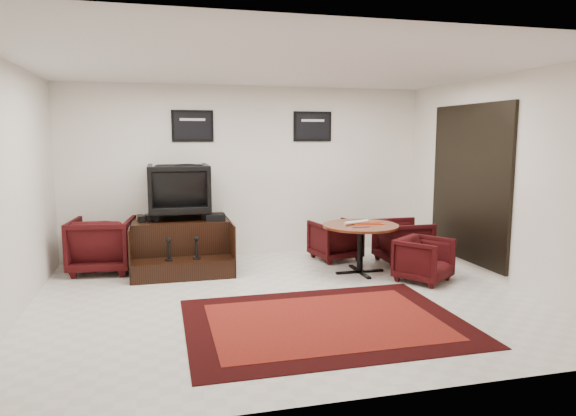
{
  "coord_description": "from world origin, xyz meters",
  "views": [
    {
      "loc": [
        -1.44,
        -5.93,
        2.0
      ],
      "look_at": [
        0.28,
        0.9,
        1.0
      ],
      "focal_mm": 32.0,
      "sensor_mm": 36.0,
      "label": 1
    }
  ],
  "objects_px": {
    "shine_chair": "(179,188)",
    "meeting_table": "(360,231)",
    "table_chair_window": "(403,239)",
    "armchair_side": "(102,242)",
    "shine_podium": "(181,245)",
    "table_chair_back": "(335,238)",
    "table_chair_corner": "(424,258)"
  },
  "relations": [
    {
      "from": "shine_chair",
      "to": "meeting_table",
      "type": "height_order",
      "value": "shine_chair"
    },
    {
      "from": "table_chair_window",
      "to": "armchair_side",
      "type": "bearing_deg",
      "value": 82.17
    },
    {
      "from": "shine_podium",
      "to": "meeting_table",
      "type": "distance_m",
      "value": 2.72
    },
    {
      "from": "table_chair_back",
      "to": "meeting_table",
      "type": "bearing_deg",
      "value": 84.25
    },
    {
      "from": "shine_podium",
      "to": "table_chair_window",
      "type": "height_order",
      "value": "table_chair_window"
    },
    {
      "from": "shine_podium",
      "to": "table_chair_corner",
      "type": "distance_m",
      "value": 3.59
    },
    {
      "from": "table_chair_window",
      "to": "table_chair_corner",
      "type": "height_order",
      "value": "table_chair_window"
    },
    {
      "from": "shine_chair",
      "to": "table_chair_corner",
      "type": "bearing_deg",
      "value": 151.76
    },
    {
      "from": "table_chair_back",
      "to": "table_chair_corner",
      "type": "distance_m",
      "value": 1.69
    },
    {
      "from": "shine_chair",
      "to": "table_chair_back",
      "type": "height_order",
      "value": "shine_chair"
    },
    {
      "from": "meeting_table",
      "to": "table_chair_back",
      "type": "xyz_separation_m",
      "value": [
        -0.08,
        0.88,
        -0.28
      ]
    },
    {
      "from": "armchair_side",
      "to": "table_chair_window",
      "type": "relative_size",
      "value": 1.17
    },
    {
      "from": "shine_chair",
      "to": "armchair_side",
      "type": "distance_m",
      "value": 1.37
    },
    {
      "from": "meeting_table",
      "to": "table_chair_window",
      "type": "bearing_deg",
      "value": 23.5
    },
    {
      "from": "shine_podium",
      "to": "table_chair_window",
      "type": "relative_size",
      "value": 1.95
    },
    {
      "from": "shine_chair",
      "to": "table_chair_window",
      "type": "xyz_separation_m",
      "value": [
        3.41,
        -0.75,
        -0.83
      ]
    },
    {
      "from": "shine_chair",
      "to": "table_chair_corner",
      "type": "relative_size",
      "value": 1.39
    },
    {
      "from": "shine_podium",
      "to": "shine_chair",
      "type": "xyz_separation_m",
      "value": [
        0.0,
        0.15,
        0.87
      ]
    },
    {
      "from": "shine_podium",
      "to": "table_chair_back",
      "type": "relative_size",
      "value": 2.1
    },
    {
      "from": "shine_podium",
      "to": "table_chair_back",
      "type": "distance_m",
      "value": 2.45
    },
    {
      "from": "meeting_table",
      "to": "table_chair_back",
      "type": "height_order",
      "value": "meeting_table"
    },
    {
      "from": "shine_podium",
      "to": "table_chair_corner",
      "type": "xyz_separation_m",
      "value": [
        3.21,
        -1.61,
        -0.01
      ]
    },
    {
      "from": "armchair_side",
      "to": "meeting_table",
      "type": "xyz_separation_m",
      "value": [
        3.66,
        -1.0,
        0.18
      ]
    },
    {
      "from": "table_chair_corner",
      "to": "table_chair_window",
      "type": "bearing_deg",
      "value": 43.21
    },
    {
      "from": "shine_podium",
      "to": "meeting_table",
      "type": "xyz_separation_m",
      "value": [
        2.52,
        -0.98,
        0.29
      ]
    },
    {
      "from": "meeting_table",
      "to": "table_chair_window",
      "type": "height_order",
      "value": "table_chair_window"
    },
    {
      "from": "meeting_table",
      "to": "table_chair_back",
      "type": "bearing_deg",
      "value": 95.2
    },
    {
      "from": "armchair_side",
      "to": "meeting_table",
      "type": "relative_size",
      "value": 0.81
    },
    {
      "from": "shine_chair",
      "to": "armchair_side",
      "type": "relative_size",
      "value": 1.05
    },
    {
      "from": "table_chair_window",
      "to": "meeting_table",
      "type": "bearing_deg",
      "value": 113.38
    },
    {
      "from": "table_chair_back",
      "to": "shine_chair",
      "type": "bearing_deg",
      "value": -16.86
    },
    {
      "from": "shine_chair",
      "to": "meeting_table",
      "type": "distance_m",
      "value": 2.83
    }
  ]
}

